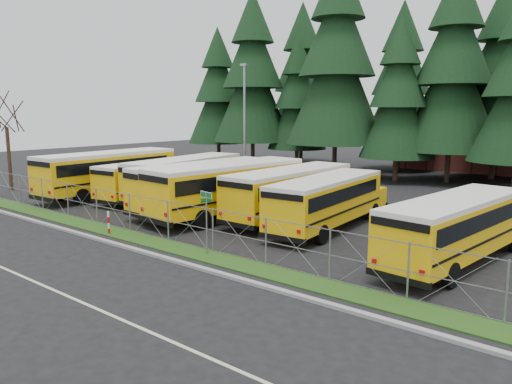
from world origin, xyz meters
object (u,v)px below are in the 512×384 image
(striped_bollard, at_px, (109,223))
(bus_5, at_px, (294,194))
(bus_4, at_px, (233,190))
(light_standard, at_px, (245,119))
(bus_1, at_px, (156,180))
(bus_0, at_px, (113,174))
(bus_east, at_px, (459,230))
(bus_6, at_px, (330,203))
(street_sign, at_px, (206,209))
(bus_3, at_px, (210,187))
(bus_2, at_px, (189,179))

(striped_bollard, bearing_deg, bus_5, 60.52)
(bus_4, distance_m, light_standard, 15.03)
(bus_1, bearing_deg, bus_5, -1.84)
(bus_1, height_order, light_standard, light_standard)
(bus_0, relative_size, light_standard, 1.22)
(bus_1, relative_size, bus_east, 0.97)
(bus_1, relative_size, bus_4, 0.84)
(bus_1, xyz_separation_m, striped_bollard, (6.15, -8.17, -0.75))
(bus_0, relative_size, bus_6, 1.16)
(bus_4, height_order, street_sign, bus_4)
(bus_4, relative_size, striped_bollard, 10.16)
(street_sign, xyz_separation_m, light_standard, (-13.39, 18.18, 3.47))
(bus_0, bearing_deg, striped_bollard, -38.61)
(bus_5, bearing_deg, bus_1, -175.67)
(bus_east, bearing_deg, bus_0, -175.60)
(bus_0, height_order, bus_5, bus_0)
(bus_0, distance_m, street_sign, 17.30)
(bus_3, distance_m, light_standard, 13.72)
(bus_3, bearing_deg, bus_5, 19.73)
(bus_4, bearing_deg, bus_3, 179.02)
(bus_5, bearing_deg, bus_0, -172.25)
(light_standard, bearing_deg, bus_6, -35.13)
(bus_east, bearing_deg, street_sign, -140.89)
(bus_2, bearing_deg, bus_0, -167.38)
(bus_3, relative_size, bus_east, 1.10)
(bus_4, bearing_deg, bus_0, -173.84)
(bus_1, height_order, bus_4, bus_4)
(bus_east, xyz_separation_m, light_standard, (-22.23, 12.40, 4.11))
(bus_2, bearing_deg, street_sign, -47.88)
(bus_0, height_order, bus_east, bus_0)
(light_standard, bearing_deg, bus_3, -58.86)
(bus_2, bearing_deg, bus_1, -164.53)
(bus_2, bearing_deg, light_standard, 100.01)
(bus_0, height_order, bus_1, bus_0)
(bus_1, distance_m, bus_east, 21.52)
(bus_5, relative_size, light_standard, 1.10)
(bus_0, height_order, bus_2, bus_0)
(bus_2, distance_m, bus_east, 19.33)
(bus_5, bearing_deg, striped_bollard, -119.61)
(bus_east, xyz_separation_m, striped_bollard, (-15.29, -6.34, -0.79))
(bus_1, xyz_separation_m, bus_east, (21.44, -1.83, 0.04))
(bus_6, relative_size, light_standard, 1.05)
(light_standard, bearing_deg, bus_5, -38.82)
(bus_0, xyz_separation_m, striped_bollard, (9.59, -7.01, -1.02))
(bus_5, bearing_deg, bus_6, -16.13)
(bus_6, distance_m, striped_bollard, 11.52)
(street_sign, relative_size, light_standard, 0.28)
(light_standard, bearing_deg, bus_0, -102.74)
(bus_6, height_order, light_standard, light_standard)
(bus_0, relative_size, bus_east, 1.17)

